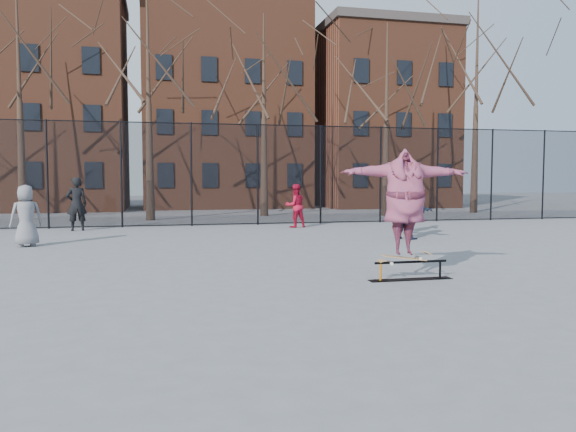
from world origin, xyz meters
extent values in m
plane|color=slate|center=(0.00, 0.00, 0.00)|extent=(100.00, 100.00, 0.00)
cube|color=black|center=(1.90, 0.54, 0.01)|extent=(1.61, 0.25, 0.01)
cylinder|color=orange|center=(1.30, 0.54, 0.17)|extent=(0.04, 0.04, 0.33)
cylinder|color=black|center=(2.49, 0.54, 0.17)|extent=(0.04, 0.04, 0.33)
cylinder|color=black|center=(1.90, 0.54, 0.33)|extent=(1.42, 0.05, 0.05)
imported|color=#5B388E|center=(1.76, 0.54, 1.43)|extent=(2.47, 1.08, 1.94)
imported|color=slate|center=(-6.18, 7.48, 0.85)|extent=(0.97, 0.80, 1.70)
imported|color=black|center=(-5.48, 12.00, 0.95)|extent=(0.77, 0.58, 1.90)
imported|color=maroon|center=(2.37, 11.49, 0.82)|extent=(0.90, 0.77, 1.64)
imported|color=beige|center=(5.47, 8.50, 0.90)|extent=(1.06, 0.45, 1.80)
imported|color=#1C2338|center=(4.75, 6.87, 0.84)|extent=(1.36, 1.52, 1.68)
cylinder|color=black|center=(-6.60, 13.00, 2.00)|extent=(0.07, 0.07, 4.00)
cylinder|color=black|center=(-4.00, 13.00, 2.00)|extent=(0.07, 0.07, 4.00)
cylinder|color=black|center=(-1.40, 13.00, 2.00)|extent=(0.07, 0.07, 4.00)
cylinder|color=black|center=(1.20, 13.00, 2.00)|extent=(0.07, 0.07, 4.00)
cylinder|color=black|center=(3.80, 13.00, 2.00)|extent=(0.07, 0.07, 4.00)
cylinder|color=black|center=(6.40, 13.00, 2.00)|extent=(0.07, 0.07, 4.00)
cylinder|color=black|center=(9.00, 13.00, 2.00)|extent=(0.07, 0.07, 4.00)
cylinder|color=black|center=(11.60, 13.00, 2.00)|extent=(0.07, 0.07, 4.00)
cylinder|color=black|center=(14.20, 13.00, 2.00)|extent=(0.07, 0.07, 4.00)
cube|color=black|center=(0.00, 13.00, 2.00)|extent=(34.00, 0.01, 4.00)
cylinder|color=black|center=(0.00, 13.00, 3.96)|extent=(34.00, 0.04, 0.04)
cone|color=black|center=(-8.50, 17.80, 2.31)|extent=(0.40, 0.40, 4.62)
cone|color=black|center=(-3.00, 16.50, 2.31)|extent=(0.40, 0.40, 4.62)
cone|color=black|center=(2.50, 17.80, 2.31)|extent=(0.40, 0.40, 4.62)
cone|color=black|center=(8.00, 16.50, 2.31)|extent=(0.40, 0.40, 4.62)
cone|color=black|center=(13.50, 17.80, 2.31)|extent=(0.40, 0.40, 4.62)
cube|color=brown|center=(-9.00, 26.00, 6.00)|extent=(9.00, 7.00, 12.00)
cube|color=brown|center=(1.50, 26.00, 6.50)|extent=(10.00, 7.00, 13.00)
cube|color=brown|center=(11.50, 26.00, 5.50)|extent=(8.00, 7.00, 11.00)
camera|label=1|loc=(-2.64, -8.99, 1.91)|focal=35.00mm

